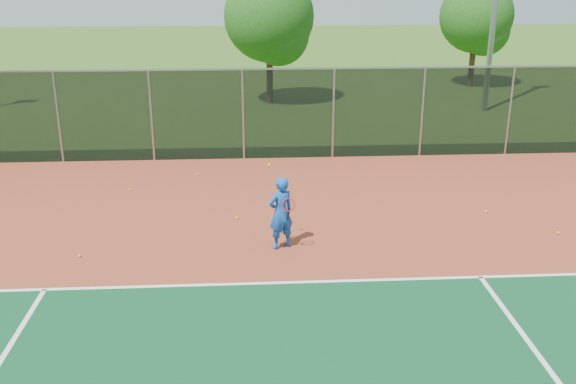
# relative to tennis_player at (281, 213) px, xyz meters

# --- Properties ---
(ground) EXTENTS (120.00, 120.00, 0.00)m
(ground) POSITION_rel_tennis_player_xyz_m (2.12, -4.77, -0.88)
(ground) COLOR #315618
(ground) RESTS_ON ground
(court_apron) EXTENTS (30.00, 20.00, 0.02)m
(court_apron) POSITION_rel_tennis_player_xyz_m (2.12, -2.77, -0.87)
(court_apron) COLOR brown
(court_apron) RESTS_ON ground
(fence_back) EXTENTS (30.00, 0.06, 3.03)m
(fence_back) POSITION_rel_tennis_player_xyz_m (2.12, 7.23, 0.68)
(fence_back) COLOR black
(fence_back) RESTS_ON court_apron
(tennis_player) EXTENTS (0.75, 0.74, 2.02)m
(tennis_player) POSITION_rel_tennis_player_xyz_m (0.00, 0.00, 0.00)
(tennis_player) COLOR #134CB2
(tennis_player) RESTS_ON court_apron
(practice_ball_0) EXTENTS (0.07, 0.07, 0.07)m
(practice_ball_0) POSITION_rel_tennis_player_xyz_m (-1.04, 1.80, -0.83)
(practice_ball_0) COLOR #C8CF18
(practice_ball_0) RESTS_ON court_apron
(practice_ball_1) EXTENTS (0.07, 0.07, 0.07)m
(practice_ball_1) POSITION_rel_tennis_player_xyz_m (-4.19, 4.17, -0.83)
(practice_ball_1) COLOR #C8CF18
(practice_ball_1) RESTS_ON court_apron
(practice_ball_2) EXTENTS (0.07, 0.07, 0.07)m
(practice_ball_2) POSITION_rel_tennis_player_xyz_m (5.54, 1.86, -0.83)
(practice_ball_2) COLOR #C8CF18
(practice_ball_2) RESTS_ON court_apron
(practice_ball_3) EXTENTS (0.07, 0.07, 0.07)m
(practice_ball_3) POSITION_rel_tennis_player_xyz_m (6.79, 0.35, -0.83)
(practice_ball_3) COLOR #C8CF18
(practice_ball_3) RESTS_ON court_apron
(practice_ball_4) EXTENTS (0.07, 0.07, 0.07)m
(practice_ball_4) POSITION_rel_tennis_player_xyz_m (-2.34, 5.43, -0.83)
(practice_ball_4) COLOR #C8CF18
(practice_ball_4) RESTS_ON court_apron
(practice_ball_5) EXTENTS (0.07, 0.07, 0.07)m
(practice_ball_5) POSITION_rel_tennis_player_xyz_m (-4.55, -0.26, -0.83)
(practice_ball_5) COLOR #C8CF18
(practice_ball_5) RESTS_ON court_apron
(practice_ball_8) EXTENTS (0.07, 0.07, 0.07)m
(practice_ball_8) POSITION_rel_tennis_player_xyz_m (0.20, 1.50, -0.83)
(practice_ball_8) COLOR #C8CF18
(practice_ball_8) RESTS_ON court_apron
(tree_back_left) EXTENTS (4.08, 4.08, 5.99)m
(tree_back_left) POSITION_rel_tennis_player_xyz_m (0.40, 16.18, 2.88)
(tree_back_left) COLOR #382014
(tree_back_left) RESTS_ON ground
(tree_back_mid) EXTENTS (3.75, 3.75, 5.51)m
(tree_back_mid) POSITION_rel_tennis_player_xyz_m (11.23, 19.88, 2.57)
(tree_back_mid) COLOR #382014
(tree_back_mid) RESTS_ON ground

